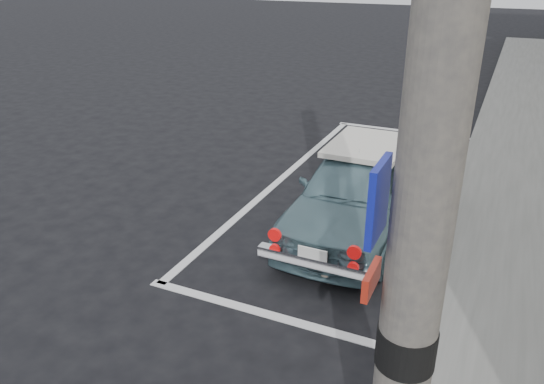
% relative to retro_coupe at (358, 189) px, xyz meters
% --- Properties ---
extents(ground, '(80.00, 80.00, 0.00)m').
position_rel_retro_coupe_xyz_m(ground, '(-0.73, -1.75, -0.59)').
color(ground, black).
rests_on(ground, ground).
extents(pline_rear, '(3.00, 0.12, 0.01)m').
position_rel_retro_coupe_xyz_m(pline_rear, '(-0.23, -2.25, -0.58)').
color(pline_rear, silver).
rests_on(pline_rear, ground).
extents(pline_front, '(3.00, 0.12, 0.01)m').
position_rel_retro_coupe_xyz_m(pline_front, '(-0.23, 4.75, -0.58)').
color(pline_front, silver).
rests_on(pline_front, ground).
extents(pline_side, '(0.12, 7.00, 0.01)m').
position_rel_retro_coupe_xyz_m(pline_side, '(-1.63, 1.25, -0.58)').
color(pline_side, silver).
rests_on(pline_side, ground).
extents(retro_coupe, '(1.39, 3.42, 1.16)m').
position_rel_retro_coupe_xyz_m(retro_coupe, '(0.00, 0.00, 0.00)').
color(retro_coupe, slate).
rests_on(retro_coupe, ground).
extents(cat, '(0.27, 0.51, 0.27)m').
position_rel_retro_coupe_xyz_m(cat, '(0.12, -1.39, -0.46)').
color(cat, '#7A6F5D').
rests_on(cat, ground).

